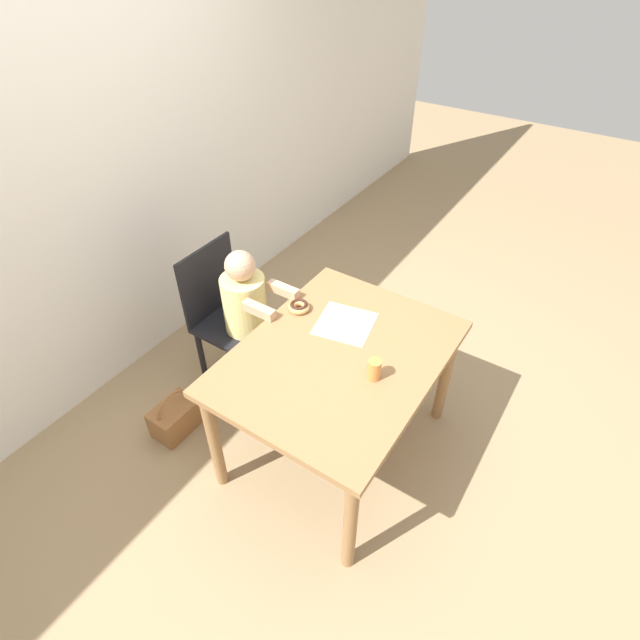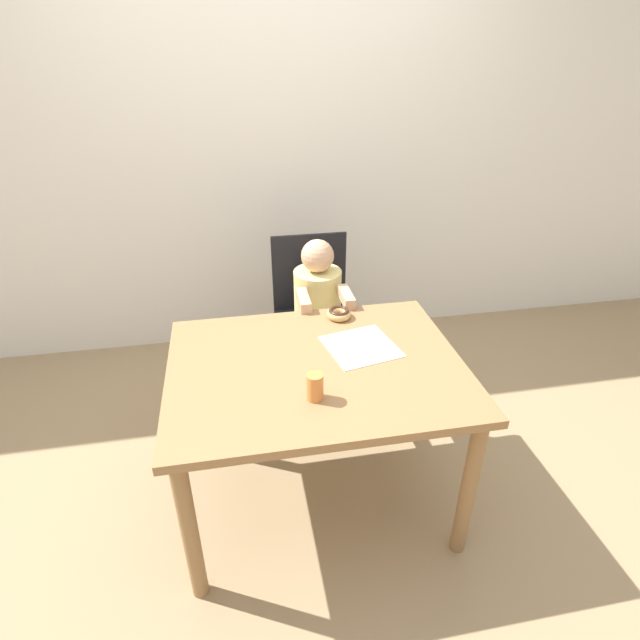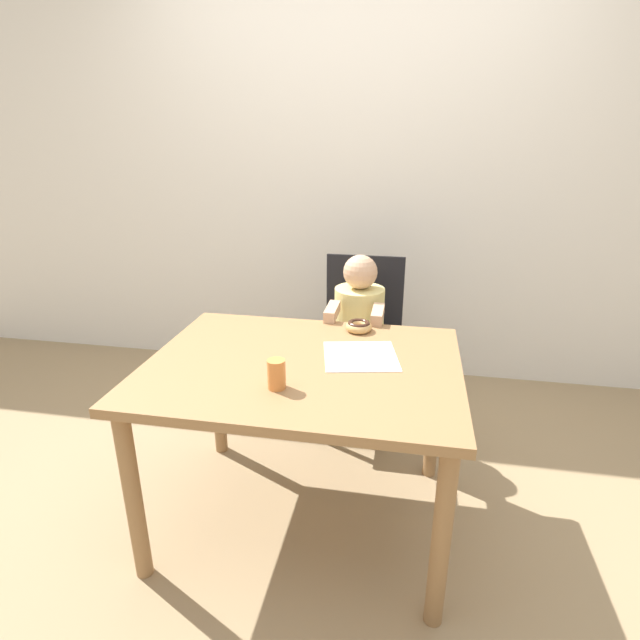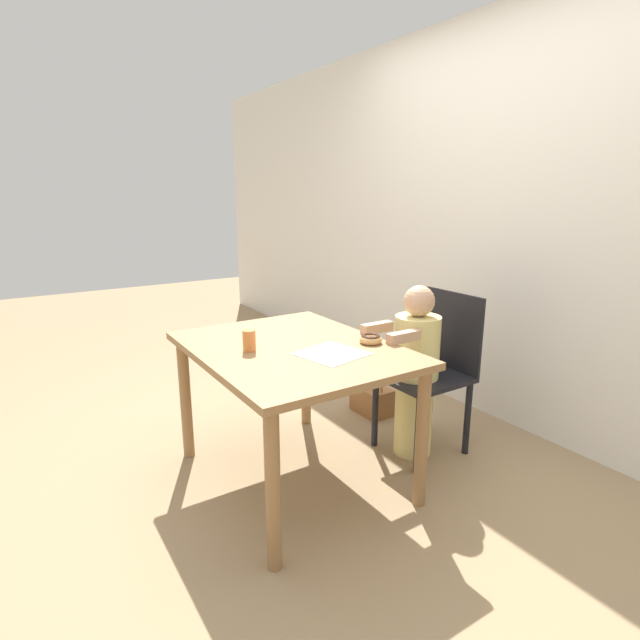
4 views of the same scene
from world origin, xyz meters
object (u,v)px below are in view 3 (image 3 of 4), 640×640
chair (361,341)px  handbag (267,393)px  child_figure (358,348)px  donut (359,326)px  cup (276,374)px

chair → handbag: chair is taller
child_figure → donut: child_figure is taller
chair → donut: (0.04, -0.47, 0.27)m
chair → child_figure: size_ratio=0.93×
donut → cup: cup is taller
handbag → cup: bearing=-70.9°
chair → handbag: size_ratio=3.12×
chair → handbag: bearing=179.2°
donut → child_figure: bearing=95.9°
cup → chair: bearing=80.4°
handbag → child_figure: bearing=-14.3°
donut → handbag: bearing=139.8°
handbag → chair: bearing=-0.8°
donut → cup: size_ratio=1.10×
chair → child_figure: (0.00, -0.13, 0.01)m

